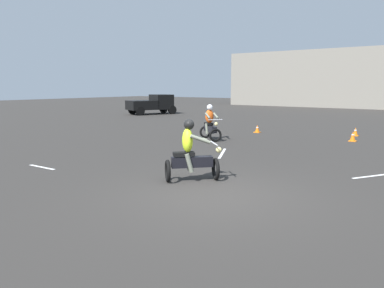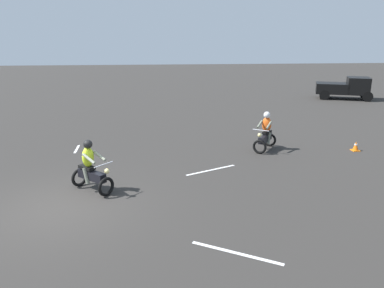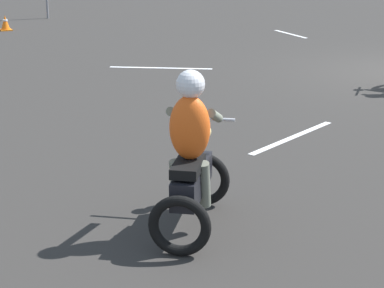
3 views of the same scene
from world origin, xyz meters
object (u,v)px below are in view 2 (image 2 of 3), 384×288
at_px(motorcycle_rider_background, 266,133).
at_px(pickup_truck, 346,87).
at_px(motorcycle_rider_foreground, 91,169).
at_px(traffic_cone_near_right, 356,146).

relative_size(motorcycle_rider_background, pickup_truck, 0.36).
relative_size(motorcycle_rider_foreground, traffic_cone_near_right, 4.09).
distance_m(motorcycle_rider_foreground, motorcycle_rider_background, 7.76).
height_order(motorcycle_rider_foreground, motorcycle_rider_background, same).
bearing_deg(traffic_cone_near_right, motorcycle_rider_background, -98.49).
xyz_separation_m(motorcycle_rider_background, traffic_cone_near_right, (0.57, 3.82, -0.53)).
bearing_deg(pickup_truck, motorcycle_rider_background, -16.23).
distance_m(motorcycle_rider_background, traffic_cone_near_right, 3.90).
distance_m(pickup_truck, traffic_cone_near_right, 15.04).
bearing_deg(pickup_truck, motorcycle_rider_foreground, -23.13).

